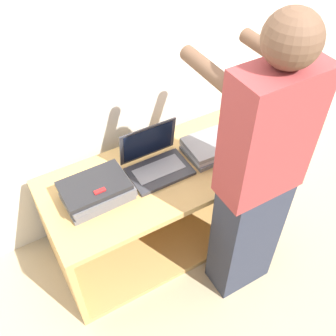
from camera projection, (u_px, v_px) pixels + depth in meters
ground_plane at (185, 273)px, 2.48m from camera, size 12.00×12.00×0.00m
wall_back at (119, 48)px, 2.07m from camera, size 8.00×0.05×2.40m
cart at (155, 200)px, 2.49m from camera, size 1.34×0.63×0.63m
laptop_open at (156, 162)px, 2.21m from camera, size 0.35×0.27×0.25m
laptop_stack_left at (97, 191)px, 2.05m from camera, size 0.36×0.24×0.11m
laptop_stack_right at (214, 145)px, 2.33m from camera, size 0.36×0.25×0.08m
person at (257, 180)px, 1.88m from camera, size 0.40×0.53×1.69m
inventory_tag at (100, 191)px, 1.98m from camera, size 0.06×0.02×0.01m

